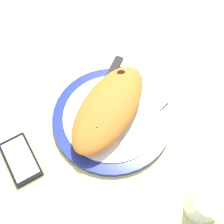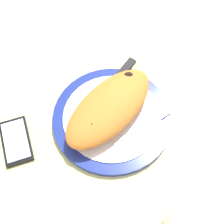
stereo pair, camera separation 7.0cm
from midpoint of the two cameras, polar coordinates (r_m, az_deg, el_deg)
The scene contains 7 objects.
ground_plane at distance 75.05cm, azimuth 2.67°, elevation -2.21°, with size 150.00×150.00×3.00cm, color #E5D684.
plate at distance 72.94cm, azimuth 2.75°, elevation -1.38°, with size 28.89×28.89×1.84cm.
calzone at distance 69.74cm, azimuth 2.50°, elevation 0.82°, with size 26.49×13.22×6.27cm.
fork at distance 71.93cm, azimuth 9.54°, elevation -2.30°, with size 16.30×4.89×0.40cm.
knife at distance 76.94cm, azimuth 3.41°, elevation 5.77°, with size 22.90×5.21×1.20cm.
smartphone at distance 73.11cm, azimuth -15.15°, elevation -5.58°, with size 11.00×13.22×1.16cm.
water_glass at distance 64.87cm, azimuth 16.47°, elevation -19.69°, with size 6.76×6.76×8.46cm.
Camera 2 is at (-24.77, -23.37, 65.47)cm, focal length 48.18 mm.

